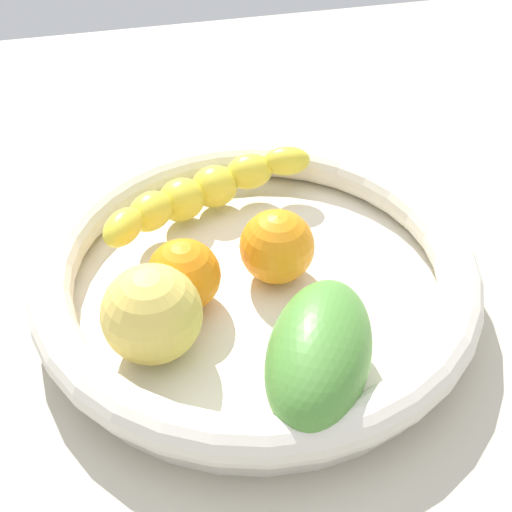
{
  "coord_description": "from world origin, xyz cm",
  "views": [
    {
      "loc": [
        -38.86,
        9.58,
        42.21
      ],
      "look_at": [
        0.0,
        0.0,
        7.59
      ],
      "focal_mm": 46.75,
      "sensor_mm": 36.0,
      "label": 1
    }
  ],
  "objects_px": {
    "banana_draped_left": "(202,192)",
    "mango_green": "(319,353)",
    "fruit_bowl": "(256,275)",
    "apple_yellow": "(152,314)",
    "orange_mid_left": "(277,247)",
    "orange_front": "(184,275)"
  },
  "relations": [
    {
      "from": "orange_front",
      "to": "apple_yellow",
      "type": "distance_m",
      "value": 0.05
    },
    {
      "from": "banana_draped_left",
      "to": "mango_green",
      "type": "relative_size",
      "value": 1.59
    },
    {
      "from": "orange_mid_left",
      "to": "orange_front",
      "type": "bearing_deg",
      "value": 100.24
    },
    {
      "from": "fruit_bowl",
      "to": "mango_green",
      "type": "xyz_separation_m",
      "value": [
        -0.11,
        -0.02,
        0.02
      ]
    },
    {
      "from": "banana_draped_left",
      "to": "mango_green",
      "type": "height_order",
      "value": "mango_green"
    },
    {
      "from": "fruit_bowl",
      "to": "orange_mid_left",
      "type": "distance_m",
      "value": 0.03
    },
    {
      "from": "mango_green",
      "to": "orange_mid_left",
      "type": "bearing_deg",
      "value": -1.09
    },
    {
      "from": "banana_draped_left",
      "to": "apple_yellow",
      "type": "relative_size",
      "value": 2.81
    },
    {
      "from": "apple_yellow",
      "to": "orange_mid_left",
      "type": "bearing_deg",
      "value": -61.97
    },
    {
      "from": "banana_draped_left",
      "to": "mango_green",
      "type": "bearing_deg",
      "value": -168.4
    },
    {
      "from": "fruit_bowl",
      "to": "banana_draped_left",
      "type": "height_order",
      "value": "banana_draped_left"
    },
    {
      "from": "banana_draped_left",
      "to": "orange_mid_left",
      "type": "relative_size",
      "value": 3.35
    },
    {
      "from": "fruit_bowl",
      "to": "banana_draped_left",
      "type": "relative_size",
      "value": 1.75
    },
    {
      "from": "apple_yellow",
      "to": "mango_green",
      "type": "height_order",
      "value": "apple_yellow"
    },
    {
      "from": "banana_draped_left",
      "to": "mango_green",
      "type": "xyz_separation_m",
      "value": [
        -0.21,
        -0.04,
        0.0
      ]
    },
    {
      "from": "apple_yellow",
      "to": "mango_green",
      "type": "distance_m",
      "value": 0.12
    },
    {
      "from": "banana_draped_left",
      "to": "apple_yellow",
      "type": "bearing_deg",
      "value": 157.1
    },
    {
      "from": "fruit_bowl",
      "to": "apple_yellow",
      "type": "xyz_separation_m",
      "value": [
        -0.05,
        0.09,
        0.03
      ]
    },
    {
      "from": "mango_green",
      "to": "fruit_bowl",
      "type": "bearing_deg",
      "value": 8.67
    },
    {
      "from": "fruit_bowl",
      "to": "orange_front",
      "type": "height_order",
      "value": "orange_front"
    },
    {
      "from": "mango_green",
      "to": "banana_draped_left",
      "type": "bearing_deg",
      "value": 11.6
    },
    {
      "from": "orange_front",
      "to": "orange_mid_left",
      "type": "height_order",
      "value": "orange_mid_left"
    }
  ]
}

